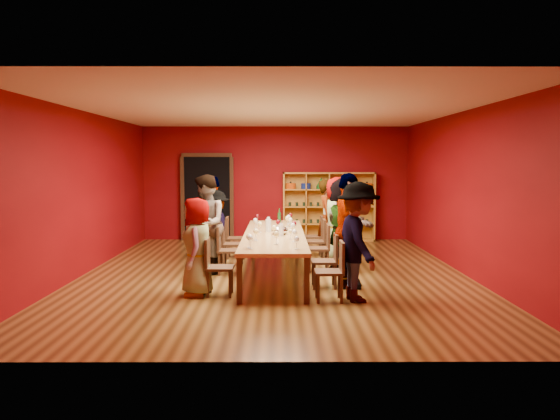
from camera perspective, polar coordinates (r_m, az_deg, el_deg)
The scene contains 45 objects.
room_shell at distance 9.99m, azimuth -0.62°, elevation 1.81°, with size 7.10×9.10×3.04m.
tasting_table at distance 10.07m, azimuth -0.61°, elevation -2.75°, with size 1.10×4.50×0.75m.
doorway at distance 14.56m, azimuth -7.59°, elevation 1.28°, with size 1.40×0.17×2.30m.
shelving_unit at distance 14.39m, azimuth 5.08°, elevation 0.70°, with size 2.40×0.40×1.80m.
chair_person_left_0 at distance 8.52m, azimuth -6.85°, elevation -5.59°, with size 0.42×0.42×0.89m.
person_left_0 at distance 8.52m, azimuth -8.66°, elevation -3.83°, with size 0.74×0.40×1.52m, color #4A494E.
chair_person_left_2 at distance 10.13m, azimuth -5.78°, elevation -3.89°, with size 0.42×0.42×0.89m.
person_left_2 at distance 10.11m, azimuth -7.81°, elevation -1.51°, with size 0.89×0.49×1.84m, color silver.
chair_person_left_3 at distance 10.93m, azimuth -5.36°, elevation -3.23°, with size 0.42×0.42×0.89m.
person_left_3 at distance 10.92m, azimuth -6.76°, elevation -1.86°, with size 0.98×0.40×1.52m, color #D08B96.
chair_person_left_4 at distance 11.76m, azimuth -4.99°, elevation -2.65°, with size 0.42×0.42×0.89m.
person_left_4 at distance 11.76m, azimuth -6.99°, elevation -0.74°, with size 1.04×0.47×1.78m, color silver.
chair_person_right_0 at distance 8.18m, azimuth 5.71°, elevation -6.03°, with size 0.42×0.42×0.89m.
person_right_0 at distance 8.16m, azimuth 8.17°, elevation -3.29°, with size 1.15×0.47×1.78m, color white.
chair_person_right_1 at distance 9.03m, azimuth 5.14°, elevation -4.98°, with size 0.42×0.42×0.89m.
person_right_1 at distance 9.00m, azimuth 7.10°, elevation -2.14°, with size 1.11×0.50×1.89m, color #537CAB.
chair_person_right_2 at distance 10.35m, azimuth 4.45°, elevation -3.69°, with size 0.42×0.42×0.89m.
person_right_2 at distance 10.33m, azimuth 6.56°, elevation -1.56°, with size 1.64×0.47×1.76m, color pink.
chair_person_right_3 at distance 11.26m, azimuth 4.08°, elevation -2.98°, with size 0.42×0.42×0.89m.
person_right_3 at distance 11.24m, azimuth 6.00°, elevation -1.04°, with size 0.86×0.47×1.76m, color #121A34.
chair_person_right_4 at distance 11.99m, azimuth 3.81°, elevation -2.49°, with size 0.42×0.42×0.89m.
person_right_4 at distance 11.97m, azimuth 4.97°, elevation -0.86°, with size 0.61×0.45×1.68m, color #5276A9.
wine_glass_0 at distance 8.71m, azimuth -0.39°, elevation -2.58°, with size 0.09×0.09×0.22m.
wine_glass_1 at distance 9.57m, azimuth -0.62°, elevation -1.94°, with size 0.08×0.08×0.21m.
wine_glass_2 at distance 10.12m, azimuth 1.48°, elevation -1.50°, with size 0.09×0.09×0.22m.
wine_glass_3 at distance 11.64m, azimuth 0.91°, elevation -0.76°, with size 0.08×0.08×0.19m.
wine_glass_4 at distance 11.10m, azimuth 0.78°, elevation -0.94°, with size 0.09×0.09×0.22m.
wine_glass_5 at distance 11.85m, azimuth 1.09°, elevation -0.59°, with size 0.08×0.08×0.21m.
wine_glass_6 at distance 10.20m, azimuth -2.12°, elevation -1.52°, with size 0.08×0.08×0.20m.
wine_glass_7 at distance 8.22m, azimuth 1.76°, elevation -3.12°, with size 0.08×0.08×0.20m.
wine_glass_8 at distance 8.25m, azimuth -3.13°, elevation -3.00°, with size 0.09×0.09×0.22m.
wine_glass_9 at distance 10.93m, azimuth 1.11°, elevation -1.09°, with size 0.08×0.08×0.20m.
wine_glass_10 at distance 9.29m, azimuth 1.10°, elevation -2.30°, with size 0.07×0.07×0.18m.
wine_glass_11 at distance 9.98m, azimuth 1.35°, elevation -1.67°, with size 0.08×0.08×0.20m.
wine_glass_12 at distance 9.09m, azimuth -2.51°, elevation -2.32°, with size 0.08×0.08×0.21m.
wine_glass_13 at distance 10.47m, azimuth -0.20°, elevation -1.33°, with size 0.08×0.08×0.21m.
wine_glass_14 at distance 10.79m, azimuth -2.60°, elevation -1.15°, with size 0.08×0.08×0.21m.
wine_glass_15 at distance 8.98m, azimuth 1.50°, elevation -2.40°, with size 0.08×0.08×0.21m.
wine_glass_16 at distance 11.74m, azimuth -2.40°, elevation -0.70°, with size 0.08×0.08×0.20m.
wine_glass_17 at distance 9.26m, azimuth -2.58°, elevation -2.30°, with size 0.07×0.07×0.18m.
wine_glass_18 at distance 8.36m, azimuth -3.26°, elevation -2.88°, with size 0.09×0.09×0.22m.
spittoon_bowl at distance 9.94m, azimuth -0.03°, elevation -2.14°, with size 0.30×0.30×0.17m, color silver.
carafe_a at distance 10.29m, azimuth -1.22°, elevation -1.59°, with size 0.12×0.12×0.28m.
carafe_b at distance 9.67m, azimuth 0.10°, elevation -2.13°, with size 0.12×0.12×0.24m.
wine_bottle at distance 11.88m, azimuth -0.07°, elevation -0.74°, with size 0.09×0.09×0.31m.
Camera 1 is at (0.08, -9.98, 2.06)m, focal length 35.00 mm.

